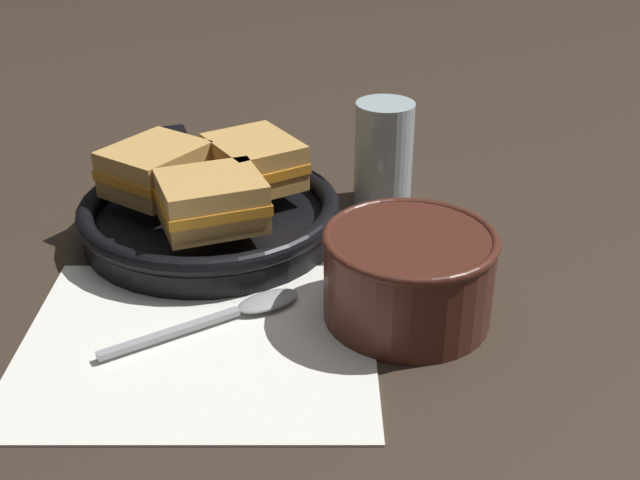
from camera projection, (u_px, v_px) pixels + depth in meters
The scene contains 9 objects.
ground_plane at pixel (288, 291), 0.71m from camera, with size 4.00×4.00×0.00m, color #382B21.
napkin at pixel (198, 341), 0.64m from camera, with size 0.31×0.27×0.00m.
soup_bowl at pixel (409, 271), 0.65m from camera, with size 0.14×0.14×0.08m.
spoon at pixel (242, 309), 0.67m from camera, with size 0.17×0.09×0.01m.
skillet at pixel (210, 216), 0.79m from camera, with size 0.26×0.36×0.04m.
sandwich_near_left at pixel (254, 162), 0.80m from camera, with size 0.11×0.12×0.05m.
sandwich_near_right at pixel (156, 169), 0.78m from camera, with size 0.12×0.12×0.05m.
sandwich_far_left at pixel (212, 201), 0.72m from camera, with size 0.11×0.10×0.05m.
drinking_glass at pixel (384, 154), 0.84m from camera, with size 0.06×0.06×0.11m.
Camera 1 is at (-0.05, -0.60, 0.37)m, focal length 45.00 mm.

